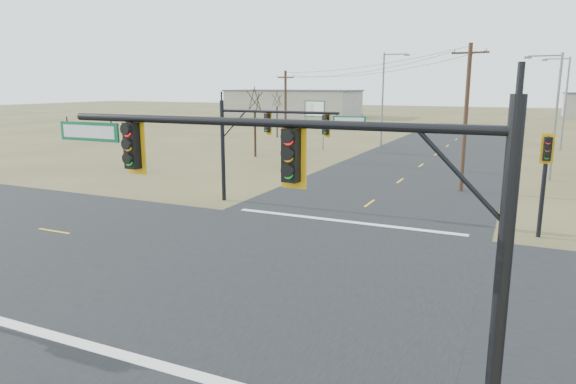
% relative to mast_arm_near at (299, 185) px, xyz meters
% --- Properties ---
extents(ground, '(320.00, 320.00, 0.00)m').
position_rel_mast_arm_near_xyz_m(ground, '(-3.97, 7.50, -4.89)').
color(ground, olive).
rests_on(ground, ground).
extents(road_ew, '(160.00, 14.00, 0.02)m').
position_rel_mast_arm_near_xyz_m(road_ew, '(-3.97, 7.50, -4.88)').
color(road_ew, black).
rests_on(road_ew, ground).
extents(road_ns, '(14.00, 160.00, 0.02)m').
position_rel_mast_arm_near_xyz_m(road_ns, '(-3.97, 7.50, -4.87)').
color(road_ns, black).
rests_on(road_ns, ground).
extents(stop_bar_near, '(12.00, 0.40, 0.01)m').
position_rel_mast_arm_near_xyz_m(stop_bar_near, '(-3.97, 0.00, -4.86)').
color(stop_bar_near, silver).
rests_on(stop_bar_near, road_ns).
extents(stop_bar_far, '(12.00, 0.40, 0.01)m').
position_rel_mast_arm_near_xyz_m(stop_bar_far, '(-3.97, 15.00, -4.86)').
color(stop_bar_far, silver).
rests_on(stop_bar_far, road_ns).
extents(mast_arm_near, '(10.33, 0.45, 6.69)m').
position_rel_mast_arm_near_xyz_m(mast_arm_near, '(0.00, 0.00, 0.00)').
color(mast_arm_near, black).
rests_on(mast_arm_near, ground).
extents(mast_arm_far, '(8.82, 0.60, 5.97)m').
position_rel_mast_arm_near_xyz_m(mast_arm_far, '(-8.93, 16.75, -0.55)').
color(mast_arm_far, black).
rests_on(mast_arm_far, ground).
extents(pedestal_signal_ne, '(0.60, 0.53, 4.78)m').
position_rel_mast_arm_near_xyz_m(pedestal_signal_ne, '(4.93, 16.10, -1.45)').
color(pedestal_signal_ne, black).
rests_on(pedestal_signal_ne, ground).
extents(utility_pole_near, '(2.29, 0.49, 9.40)m').
position_rel_mast_arm_near_xyz_m(utility_pole_near, '(0.44, 25.58, 0.00)').
color(utility_pole_near, '#442B1D').
rests_on(utility_pole_near, ground).
extents(utility_pole_far, '(1.88, 0.87, 8.10)m').
position_rel_mast_arm_near_xyz_m(utility_pole_far, '(-15.90, 33.32, -0.63)').
color(utility_pole_far, '#442B1D').
rests_on(utility_pole_far, ground).
extents(highway_sign, '(2.70, 0.88, 5.23)m').
position_rel_mast_arm_near_xyz_m(highway_sign, '(-16.59, 42.03, -1.13)').
color(highway_sign, slate).
rests_on(highway_sign, ground).
extents(streetlight_a, '(2.52, 0.24, 9.07)m').
position_rel_mast_arm_near_xyz_m(streetlight_a, '(5.67, 32.54, 0.20)').
color(streetlight_a, slate).
rests_on(streetlight_a, ground).
extents(streetlight_b, '(2.70, 0.27, 9.70)m').
position_rel_mast_arm_near_xyz_m(streetlight_b, '(7.29, 52.39, 0.56)').
color(streetlight_b, slate).
rests_on(streetlight_b, ground).
extents(streetlight_c, '(2.84, 0.26, 10.24)m').
position_rel_mast_arm_near_xyz_m(streetlight_c, '(-10.26, 46.74, 0.87)').
color(streetlight_c, slate).
rests_on(streetlight_c, ground).
extents(bare_tree_a, '(3.11, 3.11, 7.10)m').
position_rel_mast_arm_near_xyz_m(bare_tree_a, '(-19.70, 34.52, 0.73)').
color(bare_tree_a, black).
rests_on(bare_tree_a, ground).
extents(bare_tree_b, '(2.85, 2.85, 6.37)m').
position_rel_mast_arm_near_xyz_m(bare_tree_b, '(-25.99, 52.26, 0.21)').
color(bare_tree_b, black).
rests_on(bare_tree_b, ground).
extents(warehouse_left, '(28.00, 14.00, 5.50)m').
position_rel_mast_arm_near_xyz_m(warehouse_left, '(-43.97, 97.50, -2.14)').
color(warehouse_left, '#A59F92').
rests_on(warehouse_left, ground).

